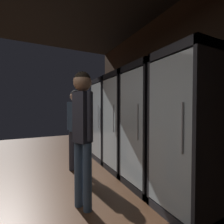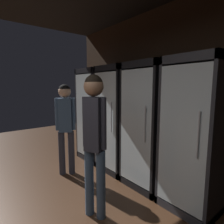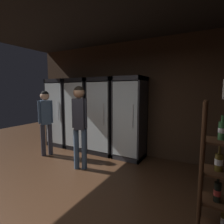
# 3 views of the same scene
# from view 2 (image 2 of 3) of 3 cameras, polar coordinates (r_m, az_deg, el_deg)

# --- Properties ---
(wall_back) EXTENTS (6.00, 0.06, 2.80)m
(wall_back) POSITION_cam_2_polar(r_m,az_deg,el_deg) (2.79, 27.11, 3.66)
(wall_back) COLOR #382619
(wall_back) RESTS_ON ground
(cooler_far_left) EXTENTS (0.68, 0.62, 1.92)m
(cooler_far_left) POSITION_cam_2_polar(r_m,az_deg,el_deg) (4.03, -4.55, -1.05)
(cooler_far_left) COLOR black
(cooler_far_left) RESTS_ON ground
(cooler_left) EXTENTS (0.68, 0.62, 1.92)m
(cooler_left) POSITION_cam_2_polar(r_m,az_deg,el_deg) (3.46, 2.27, -2.49)
(cooler_left) COLOR black
(cooler_left) RESTS_ON ground
(cooler_center) EXTENTS (0.68, 0.62, 1.92)m
(cooler_center) POSITION_cam_2_polar(r_m,az_deg,el_deg) (2.96, 11.63, -4.43)
(cooler_center) COLOR black
(cooler_center) RESTS_ON ground
(cooler_right) EXTENTS (0.68, 0.62, 1.92)m
(cooler_right) POSITION_cam_2_polar(r_m,az_deg,el_deg) (2.58, 24.32, -6.74)
(cooler_right) COLOR #2B2B30
(cooler_right) RESTS_ON ground
(shopper_near) EXTENTS (0.29, 0.23, 1.69)m
(shopper_near) POSITION_cam_2_polar(r_m,az_deg,el_deg) (2.14, -5.46, -5.84)
(shopper_near) COLOR #384C66
(shopper_near) RESTS_ON ground
(shopper_far) EXTENTS (0.26, 0.30, 1.60)m
(shopper_far) POSITION_cam_2_polar(r_m,az_deg,el_deg) (3.32, -14.10, -2.54)
(shopper_far) COLOR #2D2D38
(shopper_far) RESTS_ON ground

